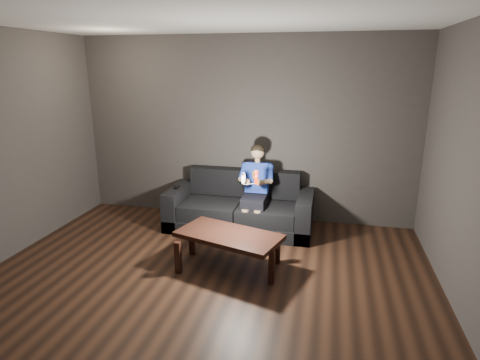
# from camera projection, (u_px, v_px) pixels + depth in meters

# --- Properties ---
(floor) EXTENTS (5.00, 5.00, 0.00)m
(floor) POSITION_uv_depth(u_px,v_px,m) (190.00, 304.00, 3.95)
(floor) COLOR black
(floor) RESTS_ON ground
(back_wall) EXTENTS (5.00, 0.04, 2.70)m
(back_wall) POSITION_uv_depth(u_px,v_px,m) (244.00, 130.00, 5.92)
(back_wall) COLOR #3D3934
(back_wall) RESTS_ON ground
(ceiling) EXTENTS (5.00, 5.00, 0.02)m
(ceiling) POSITION_uv_depth(u_px,v_px,m) (179.00, 9.00, 3.20)
(ceiling) COLOR silver
(ceiling) RESTS_ON back_wall
(sofa) EXTENTS (2.04, 0.88, 0.79)m
(sofa) POSITION_uv_depth(u_px,v_px,m) (240.00, 211.00, 5.75)
(sofa) COLOR black
(sofa) RESTS_ON floor
(child) EXTENTS (0.48, 0.58, 1.17)m
(child) POSITION_uv_depth(u_px,v_px,m) (256.00, 183.00, 5.54)
(child) COLOR black
(child) RESTS_ON sofa
(wii_remote_red) EXTENTS (0.05, 0.07, 0.18)m
(wii_remote_red) POSITION_uv_depth(u_px,v_px,m) (256.00, 177.00, 5.04)
(wii_remote_red) COLOR red
(wii_remote_red) RESTS_ON child
(nunchuk_white) EXTENTS (0.07, 0.10, 0.16)m
(nunchuk_white) POSITION_uv_depth(u_px,v_px,m) (243.00, 178.00, 5.08)
(nunchuk_white) COLOR white
(nunchuk_white) RESTS_ON child
(wii_remote_black) EXTENTS (0.05, 0.15, 0.03)m
(wii_remote_black) POSITION_uv_depth(u_px,v_px,m) (177.00, 187.00, 5.79)
(wii_remote_black) COLOR black
(wii_remote_black) RESTS_ON sofa
(coffee_table) EXTENTS (1.29, 0.90, 0.43)m
(coffee_table) POSITION_uv_depth(u_px,v_px,m) (229.00, 238.00, 4.57)
(coffee_table) COLOR black
(coffee_table) RESTS_ON floor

